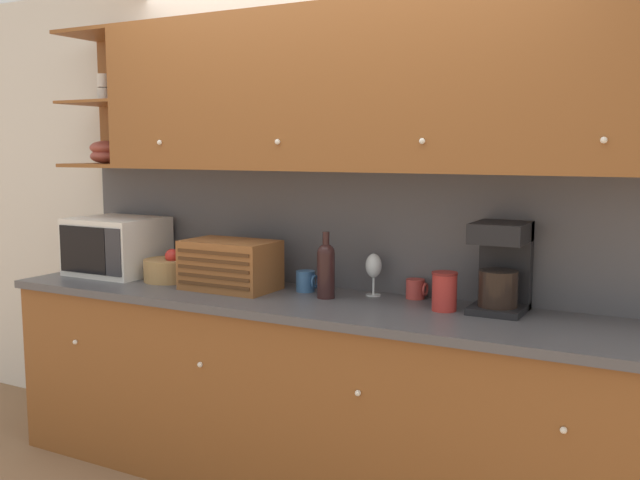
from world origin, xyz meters
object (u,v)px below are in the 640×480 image
at_px(fruit_basket, 170,269).
at_px(wine_bottle, 326,268).
at_px(mug_blue_second, 306,281).
at_px(storage_canister, 444,291).
at_px(bread_box, 230,265).
at_px(mug, 416,289).
at_px(wine_glass, 374,267).
at_px(microwave, 117,246).
at_px(coffee_maker, 501,266).

relative_size(fruit_basket, wine_bottle, 0.88).
xyz_separation_m(mug_blue_second, storage_canister, (0.75, -0.08, 0.03)).
height_order(bread_box, mug, bread_box).
relative_size(bread_box, wine_glass, 2.25).
distance_m(bread_box, wine_bottle, 0.53).
bearing_deg(microwave, bread_box, -4.13).
distance_m(microwave, bread_box, 0.84).
distance_m(wine_glass, mug, 0.23).
height_order(microwave, coffee_maker, coffee_maker).
height_order(bread_box, mug_blue_second, bread_box).
height_order(wine_glass, storage_canister, wine_glass).
relative_size(mug_blue_second, mug, 1.06).
bearing_deg(microwave, mug_blue_second, 3.54).
bearing_deg(mug_blue_second, wine_bottle, -29.23).
bearing_deg(fruit_basket, mug, 8.54).
bearing_deg(storage_canister, wine_bottle, -178.64).
relative_size(bread_box, mug_blue_second, 4.35).
bearing_deg(wine_bottle, bread_box, -175.22).
bearing_deg(fruit_basket, wine_glass, 8.53).
relative_size(fruit_basket, coffee_maker, 0.71).
relative_size(wine_bottle, wine_glass, 1.55).
relative_size(bread_box, storage_canister, 2.70).
relative_size(bread_box, mug, 4.62).
bearing_deg(mug_blue_second, coffee_maker, 2.19).
xyz_separation_m(mug_blue_second, mug, (0.55, 0.10, -0.01)).
relative_size(wine_bottle, mug, 3.18).
bearing_deg(mug, wine_bottle, -153.48).
distance_m(microwave, storage_canister, 1.95).
height_order(fruit_basket, coffee_maker, coffee_maker).
bearing_deg(coffee_maker, fruit_basket, -175.58).
bearing_deg(mug, coffee_maker, -8.77).
distance_m(fruit_basket, wine_bottle, 0.96).
bearing_deg(storage_canister, coffee_maker, 27.30).
bearing_deg(wine_glass, wine_bottle, -137.77).
relative_size(wine_glass, coffee_maker, 0.52).
bearing_deg(bread_box, wine_bottle, 4.78).
xyz_separation_m(wine_glass, storage_canister, (0.41, -0.15, -0.05)).
distance_m(microwave, wine_glass, 1.54).
bearing_deg(microwave, fruit_basket, -3.49).
bearing_deg(mug_blue_second, storage_canister, -5.82).
height_order(wine_bottle, coffee_maker, coffee_maker).
relative_size(microwave, mug, 4.78).
relative_size(wine_glass, mug, 2.05).
bearing_deg(fruit_basket, microwave, 176.51).
height_order(wine_bottle, mug, wine_bottle).
xyz_separation_m(mug_blue_second, wine_bottle, (0.16, -0.09, 0.09)).
bearing_deg(wine_glass, mug_blue_second, -168.22).
xyz_separation_m(wine_glass, coffee_maker, (0.63, -0.03, 0.06)).
xyz_separation_m(fruit_basket, wine_glass, (1.13, 0.17, 0.08)).
bearing_deg(coffee_maker, mug_blue_second, -177.81).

